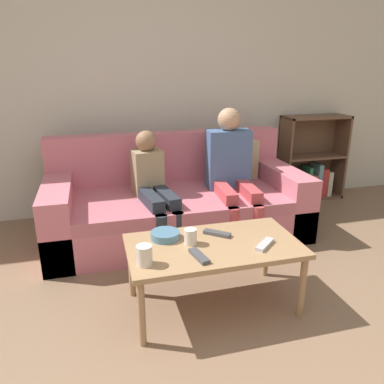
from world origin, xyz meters
name	(u,v)px	position (x,y,z in m)	size (l,w,h in m)	color
wall_back	(144,77)	(0.00, 2.69, 1.30)	(12.00, 0.06, 2.60)	beige
couch	(177,203)	(0.15, 2.01, 0.27)	(2.14, 0.98, 0.83)	#D1707F
bookshelf	(308,167)	(1.75, 2.53, 0.35)	(0.70, 0.28, 0.90)	brown
coffee_table	(214,250)	(0.12, 0.90, 0.38)	(1.01, 0.55, 0.42)	#A87F56
person_adult	(231,165)	(0.60, 1.90, 0.61)	(0.38, 0.68, 1.07)	#C6474C
person_child	(153,184)	(-0.08, 1.86, 0.51)	(0.32, 0.69, 0.91)	#282D38
cup_near	(144,255)	(-0.31, 0.76, 0.48)	(0.08, 0.08, 0.11)	silver
cup_far	(190,237)	(-0.02, 0.93, 0.47)	(0.07, 0.07, 0.09)	silver
tv_remote_0	(217,233)	(0.17, 1.00, 0.43)	(0.16, 0.15, 0.02)	#47474C
tv_remote_1	(265,244)	(0.39, 0.79, 0.43)	(0.16, 0.15, 0.02)	#B7B7BC
tv_remote_2	(199,256)	(-0.01, 0.76, 0.43)	(0.08, 0.18, 0.02)	#47474C
snack_bowl	(165,235)	(-0.15, 1.04, 0.44)	(0.17, 0.17, 0.05)	teal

